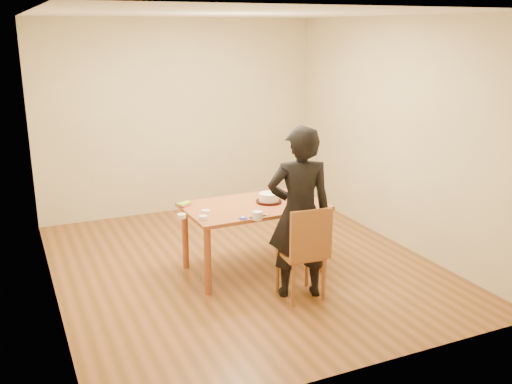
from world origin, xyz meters
name	(u,v)px	position (x,y,z in m)	size (l,w,h in m)	color
room_shell	(230,141)	(0.00, 0.34, 1.35)	(4.00, 4.50, 2.70)	brown
dining_table	(254,206)	(0.06, -0.17, 0.73)	(1.48, 0.88, 0.04)	brown
dining_chair	(301,253)	(0.21, -0.95, 0.45)	(0.39, 0.39, 0.04)	brown
cake_plate	(269,201)	(0.24, -0.17, 0.76)	(0.28, 0.28, 0.02)	#B0100B
cake	(269,197)	(0.24, -0.17, 0.80)	(0.22, 0.22, 0.07)	white
frosting_dome	(269,193)	(0.24, -0.17, 0.85)	(0.21, 0.21, 0.03)	white
frosting_tub	(257,216)	(-0.12, -0.64, 0.79)	(0.10, 0.10, 0.09)	white
frosting_lid	(243,218)	(-0.23, -0.56, 0.75)	(0.09, 0.09, 0.01)	#221AAF
frosting_dollop	(243,217)	(-0.23, -0.56, 0.76)	(0.04, 0.04, 0.02)	white
ramekin_green	(203,218)	(-0.60, -0.42, 0.77)	(0.08, 0.08, 0.04)	white
ramekin_yellow	(206,212)	(-0.52, -0.26, 0.77)	(0.08, 0.08, 0.04)	white
ramekin_multi	(182,216)	(-0.78, -0.29, 0.77)	(0.09, 0.09, 0.04)	white
candy_box_pink	(185,205)	(-0.63, 0.07, 0.76)	(0.12, 0.06, 0.02)	#E1359D
candy_box_green	(185,204)	(-0.63, 0.07, 0.78)	(0.14, 0.07, 0.02)	green
spatula	(258,217)	(-0.08, -0.57, 0.75)	(0.18, 0.02, 0.01)	black
person	(299,213)	(0.21, -0.90, 0.85)	(0.62, 0.41, 1.70)	black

